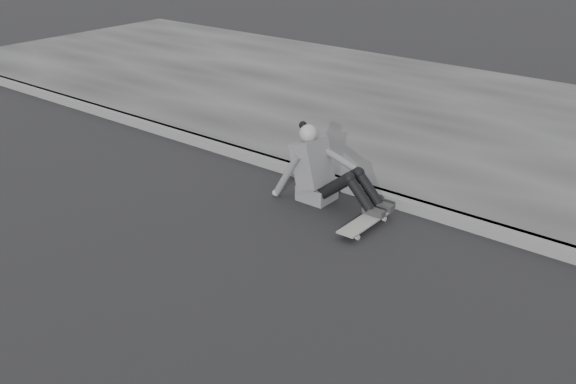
# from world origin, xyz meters

# --- Properties ---
(ground) EXTENTS (80.00, 80.00, 0.00)m
(ground) POSITION_xyz_m (0.00, 0.00, 0.00)
(ground) COLOR black
(ground) RESTS_ON ground
(curb) EXTENTS (24.00, 0.16, 0.12)m
(curb) POSITION_xyz_m (0.00, 2.58, 0.06)
(curb) COLOR #555555
(curb) RESTS_ON ground
(skateboard) EXTENTS (0.20, 0.78, 0.09)m
(skateboard) POSITION_xyz_m (-1.20, 1.92, 0.07)
(skateboard) COLOR gray
(skateboard) RESTS_ON ground
(seated_woman) EXTENTS (1.38, 0.46, 0.88)m
(seated_woman) POSITION_xyz_m (-1.94, 2.16, 0.36)
(seated_woman) COLOR #4D4D50
(seated_woman) RESTS_ON ground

